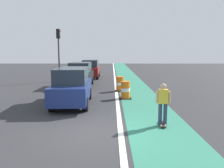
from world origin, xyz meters
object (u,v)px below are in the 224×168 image
(parked_suv_third, at_px, (91,69))
(traffic_light_corner, at_px, (59,46))
(traffic_barrel_front, at_px, (126,90))
(parked_suv_nearest, at_px, (72,86))
(parked_suv_second, at_px, (81,74))
(pedestrian_crossing, at_px, (72,69))
(traffic_barrel_mid, at_px, (120,84))
(skateboarder_on_lane, at_px, (163,103))

(parked_suv_third, xyz_separation_m, traffic_light_corner, (-2.77, -3.24, 2.47))
(traffic_barrel_front, relative_size, traffic_light_corner, 0.21)
(parked_suv_nearest, height_order, parked_suv_third, same)
(parked_suv_second, distance_m, traffic_barrel_front, 6.22)
(parked_suv_second, xyz_separation_m, traffic_light_corner, (-2.51, 3.02, 2.47))
(parked_suv_nearest, relative_size, traffic_barrel_front, 4.28)
(traffic_light_corner, xyz_separation_m, pedestrian_crossing, (0.21, 5.49, -2.64))
(traffic_light_corner, bearing_deg, parked_suv_third, 49.46)
(parked_suv_nearest, distance_m, pedestrian_crossing, 15.49)
(parked_suv_third, height_order, traffic_barrel_mid, parked_suv_third)
(parked_suv_nearest, relative_size, traffic_barrel_mid, 4.28)
(traffic_barrel_front, bearing_deg, parked_suv_second, 124.51)
(traffic_barrel_front, height_order, pedestrian_crossing, pedestrian_crossing)
(parked_suv_second, relative_size, traffic_light_corner, 0.90)
(parked_suv_nearest, xyz_separation_m, traffic_barrel_front, (3.04, 1.62, -0.50))
(parked_suv_nearest, xyz_separation_m, parked_suv_third, (-0.20, 13.00, 0.00))
(traffic_barrel_front, bearing_deg, traffic_barrel_mid, 95.23)
(parked_suv_third, xyz_separation_m, pedestrian_crossing, (-2.56, 2.24, -0.17))
(skateboarder_on_lane, relative_size, parked_suv_third, 0.37)
(traffic_barrel_front, bearing_deg, traffic_light_corner, 126.52)
(skateboarder_on_lane, height_order, parked_suv_second, parked_suv_second)
(parked_suv_nearest, bearing_deg, parked_suv_third, 90.89)
(parked_suv_third, height_order, pedestrian_crossing, parked_suv_third)
(traffic_light_corner, bearing_deg, traffic_barrel_front, -53.48)
(traffic_barrel_front, relative_size, traffic_barrel_mid, 1.00)
(skateboarder_on_lane, relative_size, pedestrian_crossing, 1.05)
(parked_suv_third, relative_size, pedestrian_crossing, 2.86)
(skateboarder_on_lane, distance_m, pedestrian_crossing, 20.11)
(parked_suv_second, bearing_deg, pedestrian_crossing, 105.10)
(parked_suv_nearest, distance_m, parked_suv_second, 6.75)
(pedestrian_crossing, bearing_deg, parked_suv_nearest, -79.73)
(parked_suv_nearest, bearing_deg, pedestrian_crossing, 100.27)
(traffic_barrel_front, distance_m, traffic_light_corner, 10.54)
(skateboarder_on_lane, relative_size, parked_suv_nearest, 0.36)
(parked_suv_nearest, relative_size, traffic_light_corner, 0.91)
(pedestrian_crossing, bearing_deg, traffic_barrel_front, -66.91)
(skateboarder_on_lane, relative_size, traffic_barrel_front, 1.55)
(parked_suv_nearest, bearing_deg, traffic_light_corner, 106.97)
(traffic_light_corner, relative_size, pedestrian_crossing, 3.17)
(parked_suv_third, height_order, traffic_barrel_front, parked_suv_third)
(skateboarder_on_lane, bearing_deg, parked_suv_nearest, 139.23)
(parked_suv_nearest, bearing_deg, traffic_barrel_mid, 57.05)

